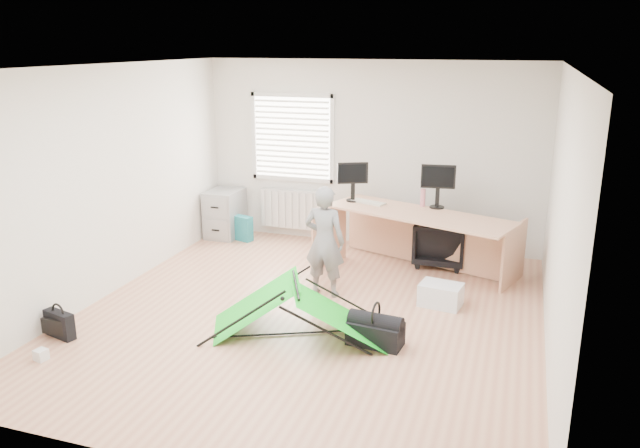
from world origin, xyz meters
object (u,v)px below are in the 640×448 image
(monitor_right, at_px, (438,192))
(kite, at_px, (296,310))
(person, at_px, (325,241))
(laptop_bag, at_px, (60,324))
(monitor_left, at_px, (353,187))
(filing_cabinet, at_px, (225,213))
(office_chair, at_px, (441,242))
(thermos, at_px, (423,198))
(storage_crate, at_px, (441,295))
(desk, at_px, (417,244))
(duffel_bag, at_px, (375,334))

(monitor_right, relative_size, kite, 0.25)
(person, xyz_separation_m, laptop_bag, (-2.25, -1.93, -0.53))
(monitor_left, xyz_separation_m, person, (0.04, -1.38, -0.36))
(filing_cabinet, distance_m, office_chair, 3.39)
(monitor_right, bearing_deg, thermos, 168.18)
(storage_crate, bearing_deg, office_chair, 98.16)
(desk, xyz_separation_m, monitor_right, (0.18, 0.34, 0.63))
(storage_crate, bearing_deg, monitor_left, 138.06)
(monitor_right, height_order, storage_crate, monitor_right)
(filing_cabinet, bearing_deg, desk, -13.18)
(desk, bearing_deg, office_chair, 81.54)
(desk, height_order, person, person)
(desk, xyz_separation_m, storage_crate, (0.44, -0.93, -0.28))
(thermos, height_order, storage_crate, thermos)
(office_chair, xyz_separation_m, storage_crate, (0.20, -1.39, -0.18))
(kite, relative_size, duffel_bag, 3.27)
(thermos, distance_m, person, 1.69)
(storage_crate, height_order, laptop_bag, laptop_bag)
(filing_cabinet, xyz_separation_m, monitor_left, (2.16, -0.39, 0.66))
(storage_crate, relative_size, laptop_bag, 1.26)
(filing_cabinet, height_order, monitor_right, monitor_right)
(person, relative_size, storage_crate, 2.87)
(office_chair, xyz_separation_m, laptop_bag, (-3.42, -3.43, -0.18))
(monitor_right, distance_m, office_chair, 0.74)
(storage_crate, bearing_deg, person, -175.47)
(desk, relative_size, person, 1.81)
(desk, bearing_deg, monitor_left, 179.68)
(office_chair, xyz_separation_m, person, (-1.18, -1.50, 0.36))
(desk, distance_m, thermos, 0.64)
(kite, height_order, duffel_bag, kite)
(thermos, height_order, office_chair, thermos)
(thermos, bearing_deg, kite, -109.15)
(filing_cabinet, relative_size, monitor_left, 1.77)
(filing_cabinet, xyz_separation_m, storage_crate, (3.57, -1.65, -0.24))
(monitor_left, distance_m, storage_crate, 2.10)
(office_chair, height_order, laptop_bag, office_chair)
(filing_cabinet, relative_size, duffel_bag, 1.34)
(thermos, height_order, laptop_bag, thermos)
(monitor_right, xyz_separation_m, kite, (-1.06, -2.49, -0.76))
(monitor_right, bearing_deg, laptop_bag, -142.88)
(monitor_right, height_order, duffel_bag, monitor_right)
(monitor_left, height_order, duffel_bag, monitor_left)
(thermos, xyz_separation_m, kite, (-0.87, -2.51, -0.67))
(person, height_order, kite, person)
(laptop_bag, height_order, duffel_bag, laptop_bag)
(filing_cabinet, bearing_deg, office_chair, -4.57)
(filing_cabinet, bearing_deg, monitor_right, -6.80)
(thermos, bearing_deg, storage_crate, -70.52)
(desk, relative_size, filing_cabinet, 3.31)
(filing_cabinet, bearing_deg, kite, -52.12)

